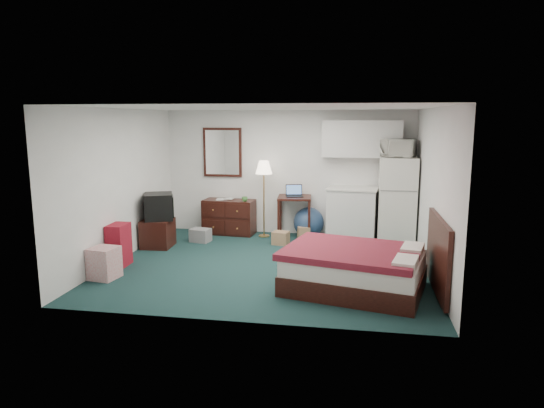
% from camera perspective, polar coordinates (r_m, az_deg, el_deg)
% --- Properties ---
extents(floor, '(5.00, 4.50, 0.01)m').
position_cam_1_polar(floor, '(7.91, -0.41, -7.16)').
color(floor, '#173336').
rests_on(floor, ground).
extents(ceiling, '(5.00, 4.50, 0.01)m').
position_cam_1_polar(ceiling, '(7.55, -0.43, 11.26)').
color(ceiling, silver).
rests_on(ceiling, walls).
extents(walls, '(5.01, 4.51, 2.50)m').
position_cam_1_polar(walls, '(7.63, -0.42, 1.83)').
color(walls, silver).
rests_on(walls, floor).
extents(mirror, '(0.80, 0.06, 1.00)m').
position_cam_1_polar(mirror, '(10.04, -5.84, 6.07)').
color(mirror, white).
rests_on(mirror, walls).
extents(upper_cabinets, '(1.50, 0.35, 0.70)m').
position_cam_1_polar(upper_cabinets, '(9.52, 10.51, 7.55)').
color(upper_cabinets, silver).
rests_on(upper_cabinets, walls).
extents(headboard, '(0.06, 1.56, 1.00)m').
position_cam_1_polar(headboard, '(6.85, 18.96, -5.68)').
color(headboard, black).
rests_on(headboard, walls).
extents(dresser, '(1.07, 0.55, 0.70)m').
position_cam_1_polar(dresser, '(9.94, -5.06, -1.51)').
color(dresser, black).
rests_on(dresser, floor).
extents(floor_lamp, '(0.40, 0.40, 1.52)m').
position_cam_1_polar(floor_lamp, '(9.60, -0.96, 0.59)').
color(floor_lamp, '#DA9E4E').
rests_on(floor_lamp, floor).
extents(desk, '(0.70, 0.70, 0.82)m').
position_cam_1_polar(desk, '(9.62, 2.65, -1.52)').
color(desk, black).
rests_on(desk, floor).
extents(exercise_ball, '(0.68, 0.68, 0.60)m').
position_cam_1_polar(exercise_ball, '(9.65, 4.33, -2.17)').
color(exercise_ball, navy).
rests_on(exercise_ball, floor).
extents(kitchen_counter, '(0.99, 0.80, 1.00)m').
position_cam_1_polar(kitchen_counter, '(9.53, 9.42, -1.22)').
color(kitchen_counter, silver).
rests_on(kitchen_counter, floor).
extents(fridge, '(0.69, 0.69, 1.64)m').
position_cam_1_polar(fridge, '(9.33, 14.49, 0.34)').
color(fridge, silver).
rests_on(fridge, floor).
extents(bed, '(2.07, 1.78, 0.58)m').
position_cam_1_polar(bed, '(6.83, 9.69, -7.61)').
color(bed, maroon).
rests_on(bed, floor).
extents(tv_stand, '(0.54, 0.58, 0.51)m').
position_cam_1_polar(tv_stand, '(9.17, -13.28, -3.36)').
color(tv_stand, black).
rests_on(tv_stand, floor).
extents(suitcase, '(0.27, 0.43, 0.68)m').
position_cam_1_polar(suitcase, '(8.15, -17.57, -4.63)').
color(suitcase, maroon).
rests_on(suitcase, floor).
extents(retail_box, '(0.43, 0.43, 0.47)m').
position_cam_1_polar(retail_box, '(7.62, -19.14, -6.57)').
color(retail_box, silver).
rests_on(retail_box, floor).
extents(file_bin, '(0.41, 0.34, 0.25)m').
position_cam_1_polar(file_bin, '(9.41, -8.41, -3.65)').
color(file_bin, gray).
rests_on(file_bin, floor).
extents(cardboard_box_a, '(0.33, 0.30, 0.24)m').
position_cam_1_polar(cardboard_box_a, '(9.12, 1.03, -4.02)').
color(cardboard_box_a, brown).
rests_on(cardboard_box_a, floor).
extents(cardboard_box_b, '(0.28, 0.31, 0.27)m').
position_cam_1_polar(cardboard_box_b, '(9.46, 3.74, -3.44)').
color(cardboard_box_b, brown).
rests_on(cardboard_box_b, floor).
extents(laptop, '(0.38, 0.33, 0.22)m').
position_cam_1_polar(laptop, '(9.50, 2.67, 1.53)').
color(laptop, black).
rests_on(laptop, desk).
extents(crt_tv, '(0.69, 0.71, 0.48)m').
position_cam_1_polar(crt_tv, '(9.10, -13.20, -0.27)').
color(crt_tv, black).
rests_on(crt_tv, tv_stand).
extents(microwave, '(0.67, 0.49, 0.41)m').
position_cam_1_polar(microwave, '(9.25, 14.66, 6.63)').
color(microwave, silver).
rests_on(microwave, fridge).
extents(book_a, '(0.16, 0.04, 0.22)m').
position_cam_1_polar(book_a, '(9.90, -6.56, 1.13)').
color(book_a, brown).
rests_on(book_a, dresser).
extents(book_b, '(0.17, 0.02, 0.23)m').
position_cam_1_polar(book_b, '(9.95, -5.52, 1.22)').
color(book_b, brown).
rests_on(book_b, dresser).
extents(mug, '(0.13, 0.10, 0.12)m').
position_cam_1_polar(mug, '(9.65, -3.23, 0.65)').
color(mug, '#3F7E39').
rests_on(mug, dresser).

